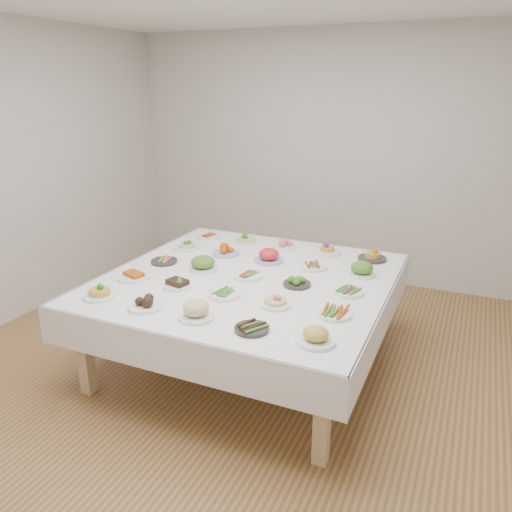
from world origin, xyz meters
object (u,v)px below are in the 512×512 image
at_px(dish_0, 99,291).
at_px(dish_24, 372,254).
at_px(display_table, 248,285).
at_px(dish_12, 248,275).

height_order(dish_0, dish_24, dish_24).
bearing_deg(dish_24, dish_0, -135.03).
bearing_deg(display_table, dish_24, 44.99).
relative_size(display_table, dish_12, 9.56).
height_order(dish_12, dish_24, dish_24).
relative_size(display_table, dish_0, 9.69).
bearing_deg(dish_24, dish_12, -134.73).
relative_size(dish_0, dish_24, 0.93).
distance_m(dish_0, dish_24, 2.29).
xyz_separation_m(dish_0, dish_12, (0.80, 0.80, -0.03)).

